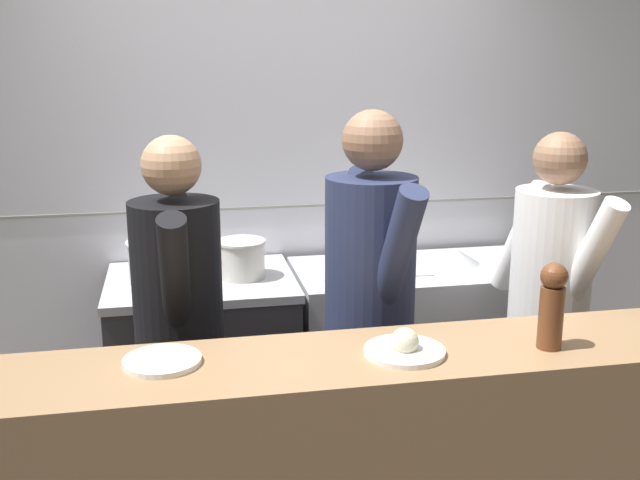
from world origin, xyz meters
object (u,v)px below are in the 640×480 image
(sauce_pot, at_px, (241,258))
(plated_dish_appetiser, at_px, (405,348))
(chefs_knife, at_px, (386,275))
(plated_dish_main, at_px, (162,361))
(oven_range, at_px, (204,364))
(chef_head_cook, at_px, (179,328))
(pepper_mill, at_px, (552,304))
(stock_pot, at_px, (162,260))
(mixing_bowl_steel, at_px, (455,256))
(chef_sous, at_px, (370,307))
(chef_line, at_px, (548,303))

(sauce_pot, height_order, plated_dish_appetiser, plated_dish_appetiser)
(chefs_knife, distance_m, plated_dish_main, 1.61)
(plated_dish_appetiser, bearing_deg, sauce_pot, 105.87)
(oven_range, xyz_separation_m, chef_head_cook, (-0.11, -0.75, 0.48))
(plated_dish_main, xyz_separation_m, pepper_mill, (1.23, -0.11, 0.14))
(stock_pot, height_order, mixing_bowl_steel, stock_pot)
(plated_dish_appetiser, distance_m, chef_sous, 0.61)
(chef_sous, bearing_deg, mixing_bowl_steel, 39.71)
(chef_sous, bearing_deg, chef_line, -6.62)
(sauce_pot, distance_m, plated_dish_appetiser, 1.42)
(plated_dish_appetiser, distance_m, chef_line, 1.09)
(mixing_bowl_steel, distance_m, plated_dish_appetiser, 1.61)
(mixing_bowl_steel, distance_m, plated_dish_main, 2.01)
(stock_pot, relative_size, plated_dish_appetiser, 1.28)
(plated_dish_appetiser, xyz_separation_m, chef_head_cook, (-0.70, 0.64, -0.12))
(plated_dish_main, xyz_separation_m, chef_line, (1.60, 0.59, -0.12))
(plated_dish_appetiser, bearing_deg, oven_range, 112.91)
(sauce_pot, height_order, chefs_knife, sauce_pot)
(oven_range, distance_m, pepper_mill, 1.92)
(chef_head_cook, bearing_deg, pepper_mill, -28.64)
(oven_range, relative_size, pepper_mill, 3.16)
(sauce_pot, xyz_separation_m, chef_head_cook, (-0.31, -0.73, -0.06))
(stock_pot, xyz_separation_m, mixing_bowl_steel, (1.49, 0.05, -0.07))
(stock_pot, bearing_deg, chefs_knife, -5.95)
(chef_line, bearing_deg, plated_dish_appetiser, -157.69)
(pepper_mill, relative_size, chef_sous, 0.16)
(mixing_bowl_steel, distance_m, chef_head_cook, 1.63)
(chefs_knife, height_order, plated_dish_appetiser, plated_dish_appetiser)
(plated_dish_appetiser, bearing_deg, chef_head_cook, 137.54)
(chef_line, bearing_deg, chef_sous, 168.61)
(chef_head_cook, relative_size, chef_sous, 0.95)
(plated_dish_main, height_order, plated_dish_appetiser, plated_dish_appetiser)
(oven_range, xyz_separation_m, pepper_mill, (1.06, -1.43, 0.73))
(mixing_bowl_steel, bearing_deg, oven_range, -178.14)
(sauce_pot, distance_m, chef_line, 1.43)
(chef_head_cook, bearing_deg, plated_dish_main, -94.09)
(mixing_bowl_steel, bearing_deg, chef_sous, -129.52)
(chefs_knife, relative_size, chef_sous, 0.23)
(chef_sous, bearing_deg, oven_range, 118.15)
(plated_dish_appetiser, height_order, chef_head_cook, chef_head_cook)
(oven_range, distance_m, chef_line, 1.68)
(chefs_knife, height_order, pepper_mill, pepper_mill)
(chefs_knife, relative_size, plated_dish_main, 1.66)
(pepper_mill, bearing_deg, stock_pot, 131.02)
(plated_dish_main, bearing_deg, chefs_knife, 48.41)
(sauce_pot, xyz_separation_m, pepper_mill, (0.86, -1.41, 0.19))
(mixing_bowl_steel, xyz_separation_m, chef_sous, (-0.68, -0.83, 0.05))
(mixing_bowl_steel, xyz_separation_m, pepper_mill, (-0.26, -1.47, 0.26))
(mixing_bowl_steel, bearing_deg, plated_dish_main, -137.49)
(oven_range, bearing_deg, pepper_mill, -53.43)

